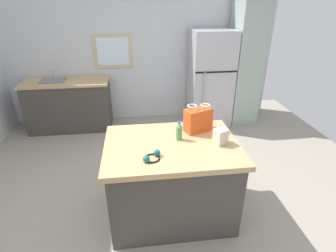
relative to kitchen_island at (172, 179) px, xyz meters
name	(u,v)px	position (x,y,z in m)	size (l,w,h in m)	color
ground	(154,201)	(-0.18, 0.18, -0.45)	(6.22, 6.22, 0.00)	#9E9384
back_wall	(141,48)	(-0.19, 2.77, 0.90)	(4.99, 0.13, 2.69)	silver
kitchen_island	(172,179)	(0.00, 0.00, 0.00)	(1.33, 0.97, 0.88)	#423D38
refrigerator	(210,78)	(1.04, 2.35, 0.41)	(0.74, 0.72, 1.70)	#B7B7BC
tall_cabinet	(245,64)	(1.67, 2.35, 0.65)	(0.48, 0.65, 2.18)	#9EB2A8
sink_counter	(70,104)	(-1.53, 2.38, 0.01)	(1.45, 0.67, 1.08)	#423D38
shopping_bag	(198,120)	(0.32, 0.25, 0.57)	(0.32, 0.24, 0.30)	#DB511E
small_box	(220,136)	(0.48, -0.05, 0.52)	(0.11, 0.11, 0.16)	beige
bottle	(179,132)	(0.09, 0.08, 0.53)	(0.06, 0.06, 0.20)	#4C9956
ear_defenders	(152,157)	(-0.22, -0.25, 0.46)	(0.21, 0.21, 0.06)	black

